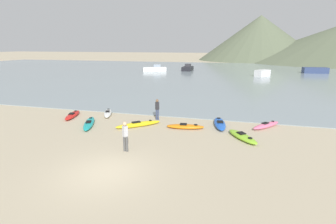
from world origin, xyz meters
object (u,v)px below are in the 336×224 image
Objects in this scene: kayak_on_sand_4 at (242,136)px; moored_boat_2 at (155,69)px; kayak_on_sand_0 at (72,115)px; kayak_on_sand_2 at (266,125)px; kayak_on_sand_7 at (220,124)px; kayak_on_sand_3 at (89,123)px; moored_boat_1 at (262,73)px; moored_boat_0 at (188,68)px; kayak_on_sand_6 at (185,126)px; moored_boat_3 at (315,70)px; person_near_foreground at (125,135)px; person_near_waterline at (157,108)px; kayak_on_sand_5 at (108,113)px; kayak_on_sand_1 at (138,124)px.

kayak_on_sand_4 is 44.59m from moored_boat_2.
kayak_on_sand_2 is at bearing 4.21° from kayak_on_sand_0.
kayak_on_sand_7 is at bearing 122.99° from kayak_on_sand_4.
kayak_on_sand_3 is 10.92m from kayak_on_sand_4.
kayak_on_sand_7 is 0.62× the size of moored_boat_2.
kayak_on_sand_3 is at bearing -112.21° from moored_boat_1.
kayak_on_sand_0 is at bearing -91.92° from moored_boat_0.
kayak_on_sand_0 is 1.10× the size of kayak_on_sand_6.
kayak_on_sand_6 is at bearing -113.08° from moored_boat_3.
moored_boat_0 reaches higher than kayak_on_sand_2.
kayak_on_sand_7 is at bearing -172.21° from kayak_on_sand_2.
person_near_foreground reaches higher than moored_boat_1.
moored_boat_0 is at bearing 152.94° from moored_boat_1.
kayak_on_sand_7 is 0.67× the size of moored_boat_3.
kayak_on_sand_7 is 1.98× the size of person_near_waterline.
moored_boat_3 is (21.10, 48.84, -0.33)m from person_near_foreground.
moored_boat_2 reaches higher than kayak_on_sand_7.
moored_boat_0 is at bearing 104.21° from kayak_on_sand_7.
moored_boat_2 is at bearing 115.12° from kayak_on_sand_4.
kayak_on_sand_5 is 8.31m from person_near_foreground.
moored_boat_0 is 1.38× the size of moored_boat_1.
moored_boat_0 is at bearing 96.36° from kayak_on_sand_1.
person_near_waterline is (-0.21, 6.52, -0.03)m from person_near_foreground.
kayak_on_sand_1 is 7.31m from kayak_on_sand_4.
kayak_on_sand_7 is 45.68m from moored_boat_3.
kayak_on_sand_4 is at bearing -5.48° from kayak_on_sand_1.
kayak_on_sand_5 is 35.99m from moored_boat_1.
kayak_on_sand_2 is 44.20m from moored_boat_3.
moored_boat_0 is at bearing 28.00° from moored_boat_2.
kayak_on_sand_2 reaches higher than kayak_on_sand_5.
kayak_on_sand_7 is (2.31, 1.31, 0.01)m from kayak_on_sand_6.
person_near_foreground is at bearing -127.07° from kayak_on_sand_7.
kayak_on_sand_7 is 7.82m from person_near_foreground.
person_near_foreground reaches higher than moored_boat_3.
kayak_on_sand_5 is at bearing -114.09° from moored_boat_1.
kayak_on_sand_5 reaches higher than kayak_on_sand_4.
kayak_on_sand_6 is 5.50m from person_near_foreground.
kayak_on_sand_0 is 11.95m from kayak_on_sand_7.
kayak_on_sand_6 is at bearing -15.15° from kayak_on_sand_5.
moored_boat_0 is 26.95m from moored_boat_3.
kayak_on_sand_2 is at bearing -61.22° from moored_boat_2.
moored_boat_1 reaches higher than kayak_on_sand_0.
moored_boat_2 reaches higher than moored_boat_3.
kayak_on_sand_0 is at bearing -116.81° from moored_boat_1.
moored_boat_0 is at bearing 88.08° from kayak_on_sand_0.
kayak_on_sand_1 is 3.70m from kayak_on_sand_3.
kayak_on_sand_5 is at bearing -77.97° from moored_boat_2.
person_near_waterline is 0.31× the size of moored_boat_2.
moored_boat_0 reaches higher than kayak_on_sand_6.
kayak_on_sand_2 is 5.83m from kayak_on_sand_6.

